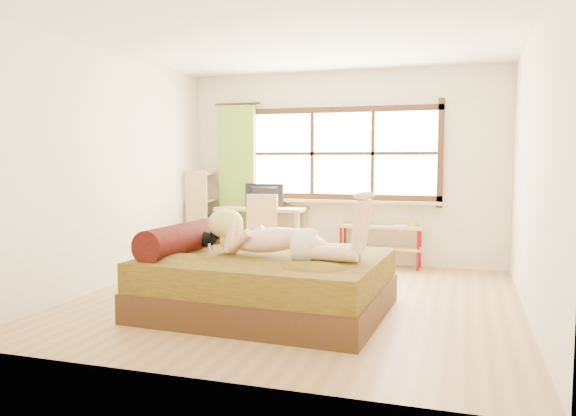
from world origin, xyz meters
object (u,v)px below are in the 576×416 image
(bed, at_px, (262,281))
(desk, at_px, (262,214))
(pipe_shelf, at_px, (381,236))
(woman, at_px, (281,222))
(kitten, at_px, (204,237))
(chair, at_px, (260,227))
(bookshelf, at_px, (202,214))

(bed, distance_m, desk, 2.67)
(pipe_shelf, bearing_deg, woman, -99.33)
(woman, distance_m, kitten, 0.90)
(chair, height_order, bookshelf, bookshelf)
(woman, distance_m, chair, 2.42)
(bed, xyz_separation_m, kitten, (-0.67, 0.10, 0.38))
(desk, bearing_deg, bookshelf, 173.61)
(desk, bearing_deg, pipe_shelf, 2.02)
(bed, xyz_separation_m, desk, (-0.91, 2.48, 0.38))
(desk, relative_size, bookshelf, 0.99)
(pipe_shelf, distance_m, bookshelf, 2.68)
(pipe_shelf, bearing_deg, desk, -173.17)
(desk, bearing_deg, woman, -68.24)
(woman, bearing_deg, pipe_shelf, 80.71)
(kitten, bearing_deg, desk, 98.75)
(chair, distance_m, bookshelf, 1.17)
(desk, height_order, bookshelf, bookshelf)
(bed, xyz_separation_m, chair, (-0.82, 2.12, 0.25))
(bed, xyz_separation_m, bookshelf, (-1.89, 2.56, 0.36))
(chair, bearing_deg, kitten, -87.78)
(kitten, bearing_deg, woman, -6.95)
(kitten, height_order, desk, kitten)
(pipe_shelf, height_order, bookshelf, bookshelf)
(kitten, relative_size, pipe_shelf, 0.29)
(woman, xyz_separation_m, desk, (-1.12, 2.53, -0.20))
(woman, bearing_deg, bed, 168.39)
(woman, bearing_deg, chair, 117.97)
(bookshelf, bearing_deg, chair, -30.24)
(desk, distance_m, bookshelf, 0.98)
(woman, bearing_deg, kitten, 173.05)
(bed, height_order, pipe_shelf, bed)
(pipe_shelf, bearing_deg, bed, -103.80)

